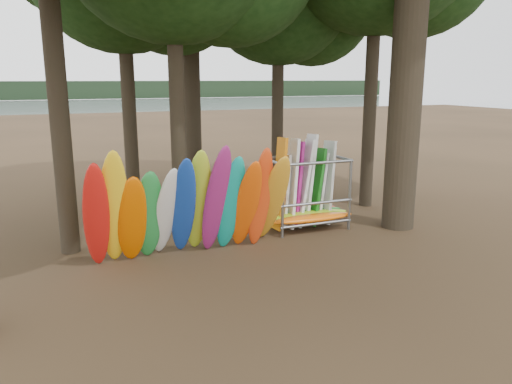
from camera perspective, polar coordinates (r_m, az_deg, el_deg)
name	(u,v)px	position (r m, az deg, el deg)	size (l,w,h in m)	color
ground	(274,255)	(13.43, 2.10, -7.19)	(120.00, 120.00, 0.00)	#47331E
lake	(96,113)	(71.86, -17.85, 8.59)	(160.00, 160.00, 0.00)	gray
far_shore	(77,90)	(121.66, -19.73, 10.91)	(160.00, 4.00, 4.00)	black
kayak_row	(191,207)	(12.94, -7.41, -1.74)	(5.41, 2.05, 3.18)	red
storage_rack	(305,195)	(15.71, 5.64, -0.31)	(2.83, 1.53, 2.92)	slate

